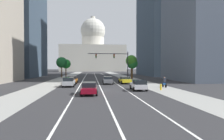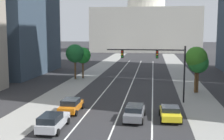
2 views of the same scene
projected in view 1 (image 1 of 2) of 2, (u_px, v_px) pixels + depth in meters
The scene contains 21 objects.
ground_plane at pixel (95, 76), 66.67m from camera, with size 400.00×400.00×0.00m, color #2B2B2D.
sidewalk_left at pixel (66, 77), 60.69m from camera, with size 4.63×130.00×0.01m, color gray.
sidewalk_right at pixel (124, 77), 62.72m from camera, with size 4.63×130.00×0.01m, color gray.
lane_stripe_left at pixel (84, 79), 51.38m from camera, with size 0.16×90.00×0.01m, color white.
lane_stripe_center at pixel (97, 79), 51.76m from camera, with size 0.16×90.00×0.01m, color white.
lane_stripe_right at pixel (109, 79), 52.14m from camera, with size 0.16×90.00×0.01m, color white.
office_tower_far_right at pixel (162, 3), 73.67m from camera, with size 14.85×25.19×55.70m.
capitol_building at pixel (93, 52), 143.17m from camera, with size 45.77×28.65×40.90m.
car_yellow at pixel (125, 80), 38.11m from camera, with size 2.17×4.22×1.35m.
car_gray at pixel (108, 80), 37.24m from camera, with size 2.10×4.73×1.45m.
car_silver at pixel (69, 82), 32.34m from camera, with size 2.01×4.77×1.56m.
car_orange at pixel (72, 80), 38.30m from camera, with size 2.02×4.43×1.49m.
car_crimson at pixel (89, 88), 23.28m from camera, with size 2.03×4.64×1.47m.
car_white at pixel (139, 85), 27.08m from camera, with size 2.13×4.10×1.49m.
traffic_signal_mast at pixel (115, 60), 45.35m from camera, with size 9.58×0.39×6.94m.
fire_hydrant at pixel (161, 87), 27.30m from camera, with size 0.26×0.35×0.91m.
cyclist at pixel (164, 82), 31.02m from camera, with size 0.38×1.70×1.72m.
street_tree_mid_left at pixel (62, 62), 59.67m from camera, with size 3.34×3.34×6.38m.
street_tree_far_right at pixel (131, 61), 52.37m from camera, with size 3.09×3.09×6.56m.
street_tree_near_left at pixel (66, 64), 60.99m from camera, with size 2.99×2.99×5.77m.
street_tree_mid_right at pixel (132, 63), 52.55m from camera, with size 2.95×2.95×5.76m.
Camera 1 is at (-1.51, -26.86, 3.35)m, focal length 30.67 mm.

